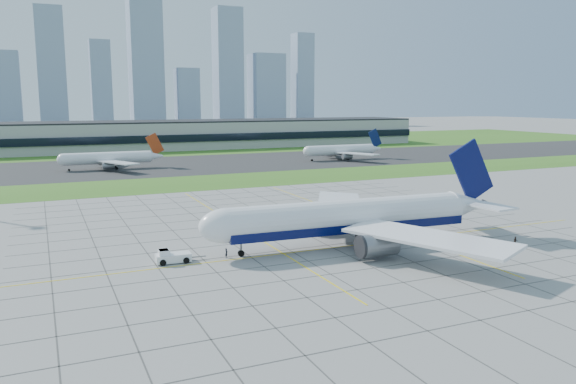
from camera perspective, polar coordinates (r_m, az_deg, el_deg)
name	(u,v)px	position (r m, az deg, el deg)	size (l,w,h in m)	color
ground	(328,245)	(106.01, 4.05, -5.41)	(1400.00, 1400.00, 0.00)	#9C9B96
grass_median	(200,182)	(188.73, -8.89, 0.96)	(700.00, 35.00, 0.04)	#36671D
asphalt_taxiway	(166,165)	(241.85, -12.31, 2.66)	(700.00, 75.00, 0.04)	#383838
grass_far	(127,146)	(349.84, -16.02, 4.48)	(700.00, 145.00, 0.04)	#36671D
apron_markings	(304,232)	(115.80, 1.66, -4.13)	(120.00, 130.00, 0.03)	#474744
terminal	(203,134)	(332.83, -8.60, 5.86)	(260.00, 43.00, 15.80)	#B7B7B2
city_skyline	(76,68)	(612.59, -20.69, 11.66)	(523.00, 32.40, 160.00)	#8CA0B8
airliner	(351,218)	(105.19, 6.40, -2.60)	(61.51, 62.23, 19.35)	white
pushback_tug	(171,257)	(96.30, -11.76, -6.45)	(8.50, 3.21, 2.35)	white
crew_near	(226,253)	(97.81, -6.27, -6.19)	(0.62, 0.40, 1.69)	black
crew_far	(515,241)	(113.52, 22.11, -4.64)	(0.85, 0.66, 1.74)	black
distant_jet_1	(110,158)	(233.64, -17.66, 3.31)	(38.79, 42.66, 14.08)	white
distant_jet_2	(342,150)	(260.21, 5.48, 4.27)	(38.77, 42.66, 14.08)	white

